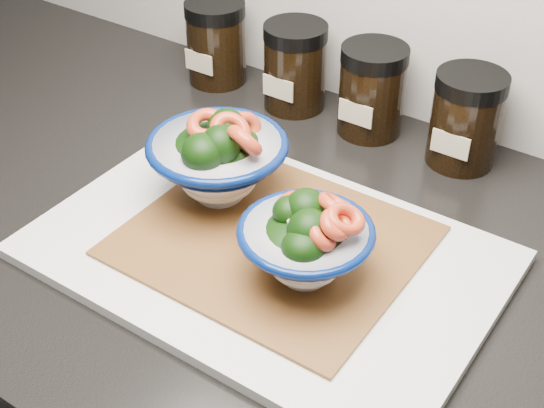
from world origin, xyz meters
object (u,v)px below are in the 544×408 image
Objects in this scene: bowl_left at (219,158)px; spice_jar_a at (216,42)px; cutting_board at (265,254)px; spice_jar_b at (295,67)px; spice_jar_d at (466,119)px; spice_jar_c at (372,90)px; bowl_right at (306,242)px.

spice_jar_a is at bearing 128.35° from bowl_left.
spice_jar_b is at bearing 117.61° from cutting_board.
spice_jar_d is at bearing 0.00° from spice_jar_a.
spice_jar_c is (0.06, 0.23, -0.01)m from bowl_left.
bowl_right is at bearing -14.47° from cutting_board.
spice_jar_a is 0.13m from spice_jar_b.
bowl_left is 0.24m from spice_jar_b.
spice_jar_b is (-0.20, 0.29, -0.00)m from bowl_right.
spice_jar_b is 0.11m from spice_jar_c.
spice_jar_a is 0.36m from spice_jar_d.
spice_jar_c is at bearing 76.50° from bowl_left.
spice_jar_d is at bearing 83.53° from bowl_right.
bowl_right is at bearing -41.41° from spice_jar_a.
bowl_left is 1.32× the size of spice_jar_d.
bowl_left is at bearing -76.46° from spice_jar_b.
spice_jar_d is at bearing 0.00° from spice_jar_c.
bowl_right is 1.12× the size of spice_jar_c.
bowl_left is 1.32× the size of spice_jar_c.
cutting_board is 0.29m from spice_jar_d.
spice_jar_b is at bearing 180.00° from spice_jar_d.
spice_jar_a is at bearing 180.00° from spice_jar_d.
spice_jar_d is (0.12, 0.00, 0.00)m from spice_jar_c.
bowl_left is at bearing -103.50° from spice_jar_c.
cutting_board is 3.54× the size of bowl_right.
spice_jar_a is 0.24m from spice_jar_c.
bowl_right is (0.14, -0.06, -0.01)m from bowl_left.
spice_jar_c is (-0.09, 0.29, -0.00)m from bowl_right.
spice_jar_d reaches higher than cutting_board.
bowl_left is at bearing -127.39° from spice_jar_d.
cutting_board is 3.01× the size of bowl_left.
bowl_right is at bearing -55.30° from spice_jar_b.
spice_jar_d is (0.36, 0.00, 0.00)m from spice_jar_a.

